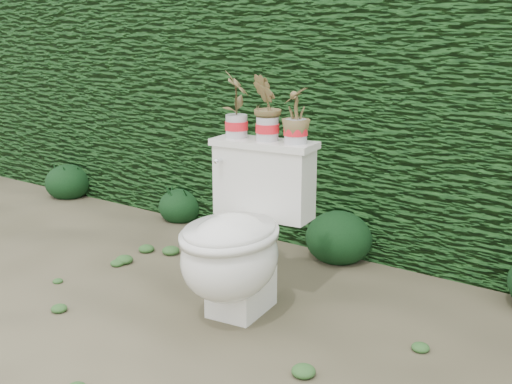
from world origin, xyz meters
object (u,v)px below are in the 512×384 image
Objects in this scene: potted_plant_center at (267,109)px; potted_plant_right at (296,117)px; potted_plant_left at (236,106)px; toilet at (239,240)px.

potted_plant_center reaches higher than potted_plant_right.
potted_plant_left is 0.17m from potted_plant_center.
toilet is 0.64m from potted_plant_left.
potted_plant_center is (-0.01, 0.24, 0.57)m from toilet.
toilet is 0.61m from potted_plant_right.
potted_plant_right is at bearing -107.59° from potted_plant_left.
potted_plant_center is at bearing 85.80° from toilet.
potted_plant_left is at bearing -107.72° from potted_plant_right.
potted_plant_center is at bearing -107.59° from potted_plant_left.
toilet is 2.58× the size of potted_plant_left.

